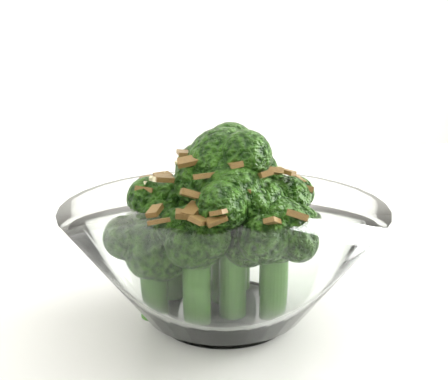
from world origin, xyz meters
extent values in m
cube|color=white|center=(-0.04, -0.10, 0.73)|extent=(1.26, 0.89, 0.04)
cylinder|color=white|center=(-0.19, -0.23, 0.75)|extent=(0.09, 0.09, 0.01)
cylinder|color=#2A5817|center=(-0.18, -0.21, 0.80)|extent=(0.02, 0.02, 0.07)
sphere|color=#26550F|center=(-0.18, -0.21, 0.85)|extent=(0.05, 0.05, 0.05)
cylinder|color=#2A5817|center=(-0.23, -0.21, 0.79)|extent=(0.02, 0.02, 0.05)
sphere|color=#26550F|center=(-0.23, -0.21, 0.83)|extent=(0.04, 0.04, 0.04)
cylinder|color=#2A5817|center=(-0.19, -0.23, 0.80)|extent=(0.02, 0.02, 0.08)
sphere|color=#26550F|center=(-0.19, -0.23, 0.86)|extent=(0.05, 0.05, 0.05)
cylinder|color=#2A5817|center=(-0.22, -0.26, 0.79)|extent=(0.02, 0.02, 0.05)
sphere|color=#26550F|center=(-0.22, -0.26, 0.82)|extent=(0.04, 0.04, 0.04)
cylinder|color=#2A5817|center=(-0.15, -0.20, 0.78)|extent=(0.02, 0.02, 0.04)
sphere|color=#26550F|center=(-0.15, -0.20, 0.81)|extent=(0.04, 0.04, 0.04)
cylinder|color=#2A5817|center=(-0.24, -0.24, 0.78)|extent=(0.02, 0.02, 0.04)
sphere|color=#26550F|center=(-0.24, -0.24, 0.81)|extent=(0.04, 0.04, 0.04)
cylinder|color=#2A5817|center=(-0.17, -0.26, 0.79)|extent=(0.02, 0.02, 0.05)
sphere|color=#26550F|center=(-0.17, -0.26, 0.82)|extent=(0.04, 0.04, 0.04)
cylinder|color=#2A5817|center=(-0.19, -0.25, 0.80)|extent=(0.02, 0.02, 0.07)
sphere|color=#26550F|center=(-0.19, -0.25, 0.84)|extent=(0.04, 0.04, 0.04)
cylinder|color=#2A5817|center=(-0.16, -0.23, 0.79)|extent=(0.02, 0.02, 0.06)
sphere|color=#26550F|center=(-0.16, -0.23, 0.83)|extent=(0.04, 0.04, 0.04)
cylinder|color=#2A5817|center=(-0.19, -0.19, 0.78)|extent=(0.02, 0.02, 0.04)
sphere|color=#26550F|center=(-0.19, -0.19, 0.81)|extent=(0.04, 0.04, 0.04)
cube|color=olive|center=(-0.18, -0.18, 0.84)|extent=(0.01, 0.01, 0.01)
cube|color=olive|center=(-0.22, -0.22, 0.86)|extent=(0.01, 0.01, 0.00)
cube|color=olive|center=(-0.23, -0.23, 0.85)|extent=(0.01, 0.01, 0.01)
cube|color=olive|center=(-0.24, -0.20, 0.84)|extent=(0.01, 0.01, 0.00)
cube|color=olive|center=(-0.22, -0.24, 0.86)|extent=(0.02, 0.01, 0.01)
cube|color=olive|center=(-0.21, -0.26, 0.86)|extent=(0.01, 0.01, 0.01)
cube|color=olive|center=(-0.22, -0.28, 0.84)|extent=(0.02, 0.02, 0.01)
cube|color=olive|center=(-0.14, -0.21, 0.83)|extent=(0.01, 0.01, 0.00)
cube|color=olive|center=(-0.19, -0.25, 0.86)|extent=(0.01, 0.01, 0.01)
cube|color=olive|center=(-0.20, -0.19, 0.85)|extent=(0.01, 0.01, 0.00)
cube|color=olive|center=(-0.19, -0.27, 0.85)|extent=(0.01, 0.01, 0.00)
cube|color=olive|center=(-0.18, -0.20, 0.86)|extent=(0.02, 0.01, 0.01)
cube|color=olive|center=(-0.19, -0.26, 0.86)|extent=(0.01, 0.01, 0.01)
cube|color=olive|center=(-0.23, -0.20, 0.84)|extent=(0.01, 0.01, 0.00)
cube|color=olive|center=(-0.22, -0.27, 0.84)|extent=(0.01, 0.02, 0.01)
cube|color=olive|center=(-0.18, -0.28, 0.83)|extent=(0.01, 0.02, 0.01)
cube|color=olive|center=(-0.16, -0.28, 0.83)|extent=(0.01, 0.01, 0.01)
cube|color=olive|center=(-0.15, -0.23, 0.85)|extent=(0.01, 0.01, 0.01)
cube|color=olive|center=(-0.16, -0.24, 0.85)|extent=(0.01, 0.01, 0.00)
cube|color=olive|center=(-0.20, -0.18, 0.84)|extent=(0.01, 0.01, 0.01)
cube|color=olive|center=(-0.19, -0.25, 0.86)|extent=(0.01, 0.01, 0.01)
cube|color=olive|center=(-0.20, -0.22, 0.87)|extent=(0.01, 0.02, 0.01)
cube|color=olive|center=(-0.24, -0.20, 0.84)|extent=(0.01, 0.02, 0.01)
cube|color=olive|center=(-0.24, -0.22, 0.84)|extent=(0.01, 0.01, 0.01)
cube|color=olive|center=(-0.22, -0.27, 0.85)|extent=(0.01, 0.01, 0.01)
cube|color=olive|center=(-0.18, -0.26, 0.86)|extent=(0.01, 0.02, 0.01)
cube|color=olive|center=(-0.17, -0.25, 0.86)|extent=(0.02, 0.01, 0.01)
cube|color=olive|center=(-0.24, -0.26, 0.83)|extent=(0.01, 0.01, 0.01)
cube|color=olive|center=(-0.14, -0.24, 0.84)|extent=(0.01, 0.02, 0.01)
cube|color=olive|center=(-0.18, -0.21, 0.86)|extent=(0.02, 0.01, 0.00)
cube|color=olive|center=(-0.18, -0.20, 0.85)|extent=(0.01, 0.01, 0.00)
cube|color=olive|center=(-0.14, -0.22, 0.84)|extent=(0.01, 0.01, 0.01)
cube|color=olive|center=(-0.21, -0.28, 0.84)|extent=(0.01, 0.01, 0.01)
cube|color=olive|center=(-0.19, -0.24, 0.87)|extent=(0.01, 0.01, 0.01)
cube|color=olive|center=(-0.23, -0.27, 0.84)|extent=(0.01, 0.01, 0.01)
cube|color=olive|center=(-0.19, -0.17, 0.84)|extent=(0.02, 0.01, 0.01)
cube|color=olive|center=(-0.21, -0.28, 0.84)|extent=(0.01, 0.01, 0.01)
cube|color=olive|center=(-0.24, -0.25, 0.84)|extent=(0.01, 0.01, 0.01)
cube|color=beige|center=(-0.19, -0.20, 0.86)|extent=(0.00, 0.00, 0.00)
cube|color=beige|center=(-0.23, -0.19, 0.84)|extent=(0.01, 0.01, 0.00)
cube|color=beige|center=(-0.23, -0.21, 0.84)|extent=(0.01, 0.01, 0.01)
cube|color=beige|center=(-0.24, -0.24, 0.85)|extent=(0.01, 0.01, 0.00)
cube|color=beige|center=(-0.22, -0.21, 0.86)|extent=(0.01, 0.01, 0.00)
cube|color=beige|center=(-0.20, -0.20, 0.86)|extent=(0.00, 0.01, 0.00)
cube|color=beige|center=(-0.16, -0.23, 0.85)|extent=(0.01, 0.01, 0.00)
cube|color=beige|center=(-0.20, -0.20, 0.85)|extent=(0.01, 0.01, 0.01)
cube|color=beige|center=(-0.15, -0.20, 0.84)|extent=(0.00, 0.00, 0.00)
cube|color=beige|center=(-0.21, -0.28, 0.84)|extent=(0.00, 0.00, 0.00)
cube|color=beige|center=(-0.16, -0.23, 0.85)|extent=(0.00, 0.01, 0.00)
cube|color=beige|center=(-0.24, -0.22, 0.85)|extent=(0.00, 0.00, 0.00)
cube|color=beige|center=(-0.16, -0.23, 0.85)|extent=(0.01, 0.01, 0.00)
cube|color=beige|center=(-0.24, -0.22, 0.84)|extent=(0.01, 0.01, 0.01)
cube|color=beige|center=(-0.22, -0.22, 0.86)|extent=(0.00, 0.00, 0.00)
cube|color=beige|center=(-0.20, -0.23, 0.88)|extent=(0.00, 0.00, 0.00)
camera|label=1|loc=(-0.28, -0.61, 0.94)|focal=50.00mm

